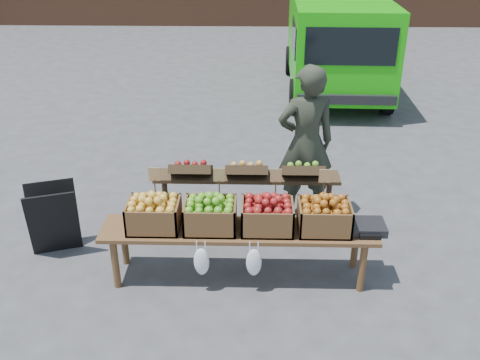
# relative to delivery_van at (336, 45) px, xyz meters

# --- Properties ---
(ground) EXTENTS (80.00, 80.00, 0.00)m
(ground) POSITION_rel_delivery_van_xyz_m (-2.66, -6.03, -0.95)
(ground) COLOR #454547
(delivery_van) EXTENTS (2.06, 4.30, 1.90)m
(delivery_van) POSITION_rel_delivery_van_xyz_m (0.00, 0.00, 0.00)
(delivery_van) COLOR #17B70B
(delivery_van) RESTS_ON ground
(vendor) EXTENTS (0.75, 0.56, 1.86)m
(vendor) POSITION_rel_delivery_van_xyz_m (-1.03, -5.04, -0.02)
(vendor) COLOR #292E22
(vendor) RESTS_ON ground
(chalkboard_sign) EXTENTS (0.58, 0.44, 0.78)m
(chalkboard_sign) POSITION_rel_delivery_van_xyz_m (-3.78, -5.93, -0.56)
(chalkboard_sign) COLOR black
(chalkboard_sign) RESTS_ON ground
(back_table) EXTENTS (2.10, 0.44, 1.04)m
(back_table) POSITION_rel_delivery_van_xyz_m (-1.71, -5.63, -0.43)
(back_table) COLOR #392919
(back_table) RESTS_ON ground
(display_bench) EXTENTS (2.70, 0.56, 0.57)m
(display_bench) POSITION_rel_delivery_van_xyz_m (-1.78, -6.35, -0.67)
(display_bench) COLOR brown
(display_bench) RESTS_ON ground
(crate_golden_apples) EXTENTS (0.50, 0.40, 0.28)m
(crate_golden_apples) POSITION_rel_delivery_van_xyz_m (-2.60, -6.35, -0.24)
(crate_golden_apples) COLOR gold
(crate_golden_apples) RESTS_ON display_bench
(crate_russet_pears) EXTENTS (0.50, 0.40, 0.28)m
(crate_russet_pears) POSITION_rel_delivery_van_xyz_m (-2.05, -6.35, -0.24)
(crate_russet_pears) COLOR #5C981F
(crate_russet_pears) RESTS_ON display_bench
(crate_red_apples) EXTENTS (0.50, 0.40, 0.28)m
(crate_red_apples) POSITION_rel_delivery_van_xyz_m (-1.50, -6.35, -0.24)
(crate_red_apples) COLOR maroon
(crate_red_apples) RESTS_ON display_bench
(crate_green_apples) EXTENTS (0.50, 0.40, 0.28)m
(crate_green_apples) POSITION_rel_delivery_van_xyz_m (-0.95, -6.35, -0.24)
(crate_green_apples) COLOR #A66316
(crate_green_apples) RESTS_ON display_bench
(weighing_scale) EXTENTS (0.34, 0.30, 0.08)m
(weighing_scale) POSITION_rel_delivery_van_xyz_m (-0.53, -6.35, -0.34)
(weighing_scale) COLOR black
(weighing_scale) RESTS_ON display_bench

